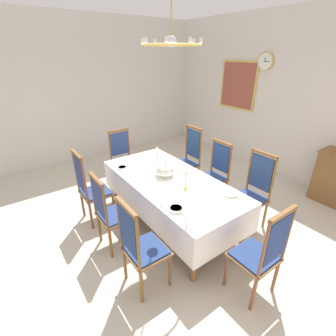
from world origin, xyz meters
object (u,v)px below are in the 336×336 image
soup_tureen (165,169)px  chair_north_a (188,158)px  bowl_near_right (122,168)px  chair_north_c (253,191)px  candlestick_east (186,180)px  chair_south_c (140,246)px  chair_head_west (123,157)px  bowl_far_left (176,209)px  framed_painting (238,85)px  bowl_near_left (231,193)px  mounted_clock (266,61)px  chair_north_b (214,173)px  chair_south_b (110,211)px  dining_table (170,184)px  chair_south_a (91,187)px  chandelier (171,44)px  chair_head_east (261,253)px  candlestick_west (157,161)px  spoon_secondary (121,166)px  spoon_primary (240,198)px

soup_tureen → chair_north_a: bearing=122.3°
chair_north_a → bowl_near_right: bearing=89.9°
chair_north_c → candlestick_east: bearing=66.5°
chair_south_c → chair_head_west: bearing=157.7°
bowl_far_left → framed_painting: size_ratio=0.16×
chair_south_c → bowl_near_right: chair_south_c is taller
bowl_near_left → mounted_clock: (-1.50, 2.51, 1.45)m
chair_north_b → mounted_clock: bearing=-70.7°
chair_north_c → chair_south_b: bearing=67.7°
chair_south_b → mounted_clock: mounted_clock is taller
dining_table → chair_south_b: chair_south_b is taller
dining_table → bowl_far_left: bowl_far_left is taller
bowl_far_left → framed_painting: bearing=121.1°
bowl_near_left → soup_tureen: bearing=-157.6°
dining_table → chair_north_b: (-0.02, 0.94, -0.11)m
dining_table → chair_south_a: chair_south_a is taller
chair_head_west → bowl_far_left: size_ratio=6.24×
chair_south_c → dining_table: bearing=128.5°
chair_south_a → bowl_far_left: bearing=21.5°
soup_tureen → candlestick_east: (0.47, 0.00, 0.03)m
chandelier → chair_south_a: bearing=-127.5°
chair_head_west → bowl_near_left: bearing=99.2°
chair_north_a → mounted_clock: size_ratio=3.41×
chair_head_east → soup_tureen: size_ratio=4.01×
chair_north_b → chair_north_a: bearing=-0.4°
chair_south_b → candlestick_west: candlestick_west is taller
soup_tureen → mounted_clock: 3.25m
bowl_near_right → spoon_secondary: size_ratio=0.82×
chair_south_c → bowl_near_left: (0.05, 1.32, 0.20)m
chair_south_b → chandelier: 2.14m
chair_head_west → mounted_clock: 3.44m
chair_north_c → soup_tureen: 1.31m
dining_table → bowl_near_left: bowl_near_left is taller
chair_north_a → soup_tureen: bearing=122.3°
spoon_primary → bowl_near_right: bearing=-163.1°
framed_painting → bowl_near_right: bearing=-79.5°
chair_north_a → soup_tureen: (0.60, -0.94, 0.26)m
chair_south_a → candlestick_west: (0.38, 0.94, 0.32)m
bowl_near_right → framed_painting: size_ratio=0.14×
mounted_clock → chandelier: bearing=-76.3°
chair_head_west → spoon_secondary: bearing=62.2°
chair_south_c → chair_head_east: chair_head_east is taller
chair_north_a → candlestick_west: chair_north_a is taller
chair_south_a → chair_north_a: 1.88m
chair_north_a → chair_north_c: chair_north_a is taller
candlestick_east → chandelier: 1.63m
candlestick_east → spoon_primary: 0.72m
chair_north_b → bowl_far_left: 1.51m
dining_table → chandelier: size_ratio=3.24×
chair_south_a → bowl_far_left: size_ratio=6.72×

